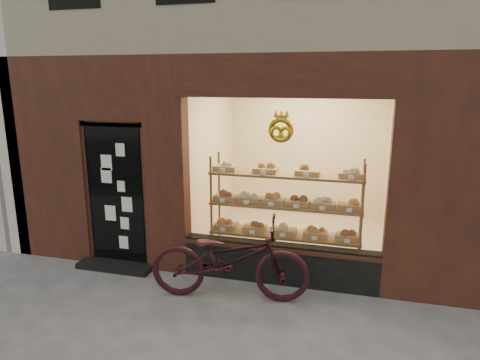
% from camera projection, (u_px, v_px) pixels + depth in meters
% --- Properties ---
extents(display_shelf, '(2.20, 0.45, 1.70)m').
position_uv_depth(display_shelf, '(285.00, 214.00, 6.23)').
color(display_shelf, brown).
rests_on(display_shelf, ground).
extents(bicycle, '(2.13, 1.00, 1.07)m').
position_uv_depth(bicycle, '(230.00, 259.00, 5.46)').
color(bicycle, black).
rests_on(bicycle, ground).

